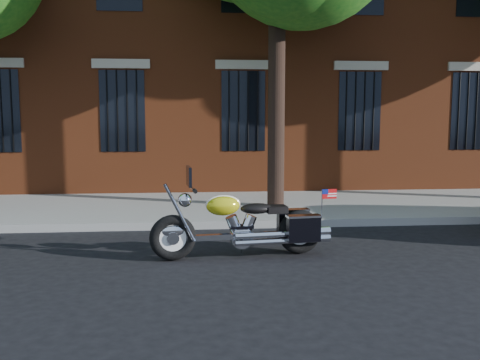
{
  "coord_description": "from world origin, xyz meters",
  "views": [
    {
      "loc": [
        -1.28,
        -8.43,
        2.12
      ],
      "look_at": [
        -0.46,
        0.8,
        0.98
      ],
      "focal_mm": 40.0,
      "sensor_mm": 36.0,
      "label": 1
    }
  ],
  "objects": [
    {
      "name": "sidewalk",
      "position": [
        0.0,
        3.26,
        0.07
      ],
      "size": [
        40.0,
        3.6,
        0.15
      ],
      "primitive_type": "cube",
      "color": "gray",
      "rests_on": "ground"
    },
    {
      "name": "motorcycle",
      "position": [
        -0.49,
        -0.68,
        0.46
      ],
      "size": [
        2.75,
        0.95,
        1.37
      ],
      "rotation": [
        0.0,
        0.0,
        0.11
      ],
      "color": "black",
      "rests_on": "ground"
    },
    {
      "name": "ground",
      "position": [
        0.0,
        0.0,
        0.0
      ],
      "size": [
        120.0,
        120.0,
        0.0
      ],
      "primitive_type": "plane",
      "color": "black",
      "rests_on": "ground"
    },
    {
      "name": "curb",
      "position": [
        0.0,
        1.38,
        0.07
      ],
      "size": [
        40.0,
        0.16,
        0.15
      ],
      "primitive_type": "cube",
      "color": "gray",
      "rests_on": "ground"
    }
  ]
}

